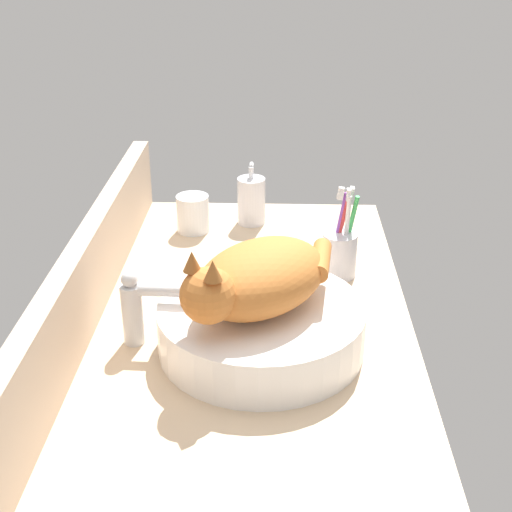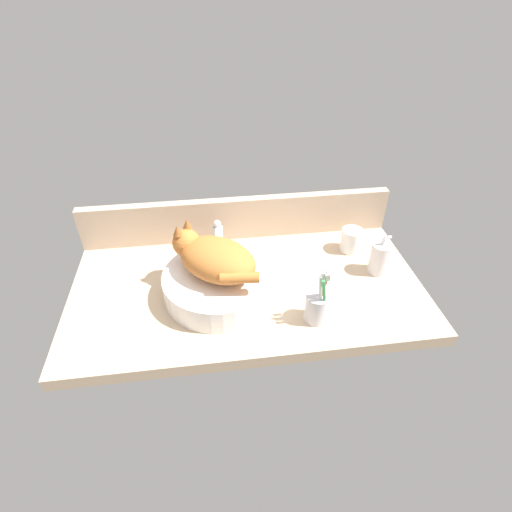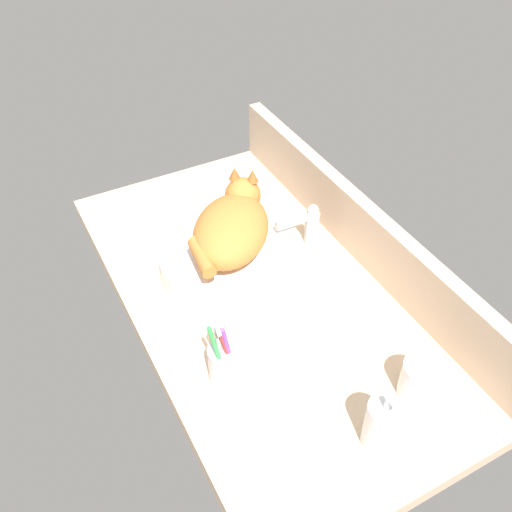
% 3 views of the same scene
% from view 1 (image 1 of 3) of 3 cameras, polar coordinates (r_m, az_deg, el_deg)
% --- Properties ---
extents(ground_plane, '(1.13, 0.60, 0.04)m').
position_cam_1_polar(ground_plane, '(1.31, -0.83, -5.86)').
color(ground_plane, '#D1B28E').
extents(backsplash_panel, '(1.13, 0.04, 0.16)m').
position_cam_1_polar(backsplash_panel, '(1.30, -13.36, -1.74)').
color(backsplash_panel, tan).
rests_on(backsplash_panel, ground_plane).
extents(sink_basin, '(0.35, 0.35, 0.08)m').
position_cam_1_polar(sink_basin, '(1.20, 0.42, -5.73)').
color(sink_basin, white).
rests_on(sink_basin, ground_plane).
extents(cat, '(0.30, 0.29, 0.14)m').
position_cam_1_polar(cat, '(1.14, 0.01, -1.84)').
color(cat, '#CC7533').
rests_on(cat, sink_basin).
extents(faucet, '(0.04, 0.12, 0.14)m').
position_cam_1_polar(faucet, '(1.21, -9.40, -3.92)').
color(faucet, silver).
rests_on(faucet, ground_plane).
extents(soap_dispenser, '(0.07, 0.07, 0.14)m').
position_cam_1_polar(soap_dispenser, '(1.67, -0.38, 4.47)').
color(soap_dispenser, silver).
rests_on(soap_dispenser, ground_plane).
extents(toothbrush_cup, '(0.07, 0.07, 0.19)m').
position_cam_1_polar(toothbrush_cup, '(1.44, 6.73, 0.37)').
color(toothbrush_cup, silver).
rests_on(toothbrush_cup, ground_plane).
extents(water_glass, '(0.07, 0.07, 0.09)m').
position_cam_1_polar(water_glass, '(1.64, -5.06, 3.23)').
color(water_glass, white).
rests_on(water_glass, ground_plane).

